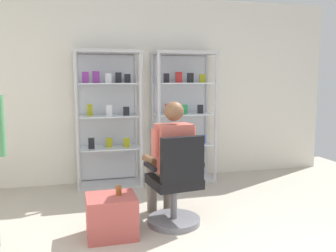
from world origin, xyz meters
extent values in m
cube|color=silver|center=(0.00, 3.00, 1.35)|extent=(6.00, 0.10, 2.70)
cylinder|color=#B7B7BC|center=(-0.98, 2.50, 0.95)|extent=(0.05, 0.05, 1.90)
cylinder|color=#B7B7BC|center=(-0.13, 2.50, 0.95)|extent=(0.05, 0.05, 1.90)
cylinder|color=#B7B7BC|center=(-0.98, 2.90, 0.95)|extent=(0.05, 0.05, 1.90)
cylinder|color=#B7B7BC|center=(-0.13, 2.90, 0.95)|extent=(0.05, 0.05, 1.90)
cube|color=#B7B7BC|center=(-0.55, 2.70, 1.88)|extent=(0.90, 0.45, 0.04)
cube|color=#B7B7BC|center=(-0.55, 2.70, 0.02)|extent=(0.90, 0.45, 0.04)
cube|color=silver|center=(-0.55, 2.92, 0.95)|extent=(0.84, 0.02, 1.80)
cube|color=silver|center=(-0.55, 2.70, 0.55)|extent=(0.82, 0.39, 0.02)
cube|color=black|center=(-0.79, 2.65, 0.63)|extent=(0.08, 0.04, 0.15)
cube|color=#999919|center=(-0.54, 2.72, 0.62)|extent=(0.09, 0.05, 0.13)
cube|color=#999919|center=(-0.31, 2.67, 0.62)|extent=(0.09, 0.05, 0.13)
cube|color=silver|center=(-0.55, 2.70, 1.00)|extent=(0.82, 0.39, 0.02)
cube|color=#999919|center=(-0.80, 2.74, 1.09)|extent=(0.07, 0.04, 0.16)
cube|color=silver|center=(-0.54, 2.66, 1.08)|extent=(0.08, 0.05, 0.15)
cube|color=black|center=(-0.30, 2.66, 1.07)|extent=(0.08, 0.05, 0.12)
cube|color=silver|center=(-0.55, 2.70, 1.45)|extent=(0.82, 0.39, 0.02)
cube|color=purple|center=(-0.85, 2.68, 1.53)|extent=(0.09, 0.05, 0.15)
cube|color=purple|center=(-0.70, 2.72, 1.54)|extent=(0.09, 0.05, 0.16)
cube|color=silver|center=(-0.54, 2.66, 1.52)|extent=(0.09, 0.03, 0.13)
cube|color=black|center=(-0.40, 2.73, 1.53)|extent=(0.08, 0.04, 0.14)
cube|color=black|center=(-0.27, 2.73, 1.52)|extent=(0.08, 0.04, 0.12)
cylinder|color=#B7B7BC|center=(0.13, 2.50, 0.95)|extent=(0.05, 0.05, 1.90)
cylinder|color=#B7B7BC|center=(0.98, 2.50, 0.95)|extent=(0.05, 0.05, 1.90)
cylinder|color=#B7B7BC|center=(0.13, 2.90, 0.95)|extent=(0.05, 0.05, 1.90)
cylinder|color=#B7B7BC|center=(0.98, 2.90, 0.95)|extent=(0.05, 0.05, 1.90)
cube|color=#B7B7BC|center=(0.55, 2.70, 1.88)|extent=(0.90, 0.45, 0.04)
cube|color=#B7B7BC|center=(0.55, 2.70, 0.02)|extent=(0.90, 0.45, 0.04)
cube|color=silver|center=(0.55, 2.92, 0.95)|extent=(0.84, 0.02, 1.80)
cube|color=silver|center=(0.55, 2.70, 0.55)|extent=(0.82, 0.39, 0.02)
cube|color=purple|center=(0.26, 2.74, 0.63)|extent=(0.08, 0.05, 0.15)
cube|color=silver|center=(0.42, 2.74, 0.63)|extent=(0.09, 0.04, 0.14)
cube|color=black|center=(0.55, 2.71, 0.63)|extent=(0.08, 0.05, 0.14)
cube|color=gold|center=(0.69, 2.69, 0.63)|extent=(0.09, 0.04, 0.14)
cube|color=#264CB2|center=(0.83, 2.68, 0.62)|extent=(0.09, 0.05, 0.12)
cube|color=silver|center=(0.55, 2.70, 1.00)|extent=(0.82, 0.39, 0.02)
cube|color=red|center=(0.31, 2.73, 1.08)|extent=(0.08, 0.04, 0.14)
cube|color=#268C4C|center=(0.55, 2.66, 1.07)|extent=(0.09, 0.04, 0.13)
cube|color=black|center=(0.80, 2.68, 1.07)|extent=(0.08, 0.05, 0.13)
cube|color=silver|center=(0.55, 2.70, 1.45)|extent=(0.82, 0.39, 0.02)
cube|color=black|center=(0.28, 2.71, 1.52)|extent=(0.08, 0.04, 0.13)
cube|color=red|center=(0.47, 2.71, 1.54)|extent=(0.09, 0.05, 0.16)
cube|color=black|center=(0.63, 2.67, 1.53)|extent=(0.09, 0.05, 0.14)
cube|color=#999919|center=(0.82, 2.67, 1.52)|extent=(0.09, 0.05, 0.12)
cylinder|color=slate|center=(-0.03, 1.18, 0.03)|extent=(0.56, 0.56, 0.06)
cylinder|color=slate|center=(-0.03, 1.18, 0.24)|extent=(0.07, 0.07, 0.41)
cube|color=black|center=(-0.03, 1.18, 0.46)|extent=(0.54, 0.54, 0.10)
cube|color=black|center=(-0.01, 0.97, 0.73)|extent=(0.45, 0.14, 0.45)
cube|color=black|center=(0.22, 1.21, 0.64)|extent=(0.08, 0.30, 0.04)
cube|color=black|center=(-0.29, 1.14, 0.64)|extent=(0.08, 0.30, 0.04)
cylinder|color=slate|center=(0.04, 1.39, 0.56)|extent=(0.19, 0.41, 0.14)
cylinder|color=slate|center=(0.01, 1.59, 0.28)|extent=(0.11, 0.11, 0.56)
cylinder|color=slate|center=(-0.16, 1.36, 0.56)|extent=(0.19, 0.41, 0.14)
cylinder|color=slate|center=(-0.18, 1.56, 0.28)|extent=(0.11, 0.11, 0.56)
cube|color=#BF594C|center=(-0.03, 1.18, 0.81)|extent=(0.39, 0.26, 0.50)
sphere|color=brown|center=(-0.03, 1.18, 1.19)|extent=(0.20, 0.20, 0.20)
cylinder|color=#BF594C|center=(0.16, 1.20, 0.88)|extent=(0.09, 0.09, 0.28)
cylinder|color=brown|center=(0.14, 1.38, 0.66)|extent=(0.12, 0.31, 0.08)
cylinder|color=#BF594C|center=(-0.23, 1.15, 0.88)|extent=(0.09, 0.09, 0.28)
cylinder|color=brown|center=(-0.26, 1.33, 0.66)|extent=(0.12, 0.31, 0.08)
cube|color=#B24C47|center=(-0.70, 1.04, 0.20)|extent=(0.47, 0.41, 0.40)
cylinder|color=brown|center=(-0.62, 1.05, 0.45)|extent=(0.06, 0.06, 0.09)
cylinder|color=#4C8C59|center=(-1.66, 1.15, 1.10)|extent=(0.09, 0.09, 0.55)
camera|label=1|loc=(-1.03, -2.33, 1.52)|focal=38.61mm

